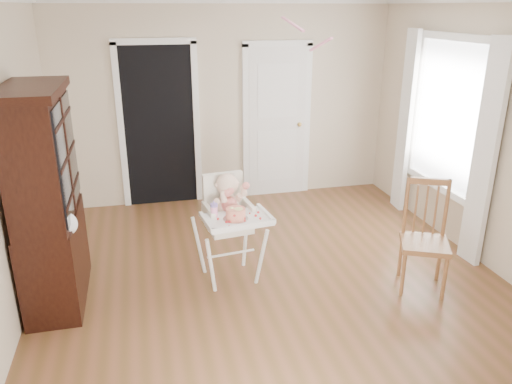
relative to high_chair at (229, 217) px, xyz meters
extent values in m
plane|color=brown|center=(0.40, -0.24, -0.66)|extent=(5.00, 5.00, 0.00)
plane|color=#C3B298|center=(0.40, 2.26, 0.69)|extent=(4.50, 0.00, 4.50)
plane|color=#C3B298|center=(2.65, -0.24, 0.69)|extent=(0.00, 5.00, 5.00)
cube|color=black|center=(-0.50, 2.24, 0.39)|extent=(0.90, 0.03, 2.10)
cube|color=white|center=(-0.99, 2.24, 0.39)|extent=(0.08, 0.05, 2.18)
cube|color=white|center=(-0.01, 2.24, 0.39)|extent=(0.08, 0.05, 2.18)
cube|color=white|center=(-0.50, 2.24, 1.48)|extent=(1.06, 0.05, 0.08)
cube|color=white|center=(1.10, 2.23, 0.36)|extent=(0.80, 0.05, 2.05)
cube|color=white|center=(0.66, 2.24, 0.36)|extent=(0.08, 0.05, 2.13)
cube|color=white|center=(1.54, 2.24, 0.36)|extent=(0.08, 0.05, 2.13)
sphere|color=gold|center=(1.42, 2.20, 0.34)|extent=(0.06, 0.06, 0.06)
cube|color=white|center=(2.63, 0.56, 0.74)|extent=(0.02, 1.20, 1.60)
cube|color=white|center=(2.61, 0.56, 1.58)|extent=(0.06, 1.36, 0.08)
cube|color=white|center=(2.55, -0.22, 0.49)|extent=(0.08, 0.28, 2.30)
cube|color=white|center=(2.55, 1.34, 0.49)|extent=(0.08, 0.28, 2.30)
cylinder|color=white|center=(-0.22, -0.25, -0.38)|extent=(0.12, 0.14, 0.62)
cylinder|color=white|center=(0.27, -0.19, -0.38)|extent=(0.14, 0.12, 0.62)
cylinder|color=white|center=(-0.28, 0.20, -0.38)|extent=(0.14, 0.12, 0.62)
cylinder|color=white|center=(0.22, 0.26, -0.38)|extent=(0.12, 0.14, 0.62)
cylinder|color=white|center=(0.01, -0.05, -0.37)|extent=(0.48, 0.08, 0.02)
cube|color=white|center=(0.00, 0.01, -0.09)|extent=(0.44, 0.42, 0.08)
cube|color=white|center=(-0.20, -0.02, 0.03)|extent=(0.08, 0.35, 0.19)
cube|color=white|center=(0.19, 0.03, 0.03)|extent=(0.08, 0.35, 0.19)
cube|color=white|center=(-0.02, 0.18, 0.16)|extent=(0.40, 0.11, 0.46)
cube|color=white|center=(0.03, -0.24, 0.07)|extent=(0.63, 0.48, 0.03)
cube|color=white|center=(0.06, -0.44, 0.09)|extent=(0.58, 0.10, 0.04)
ellipsoid|color=beige|center=(0.00, 0.04, 0.07)|extent=(0.26, 0.22, 0.30)
sphere|color=beige|center=(0.00, 0.04, 0.32)|extent=(0.23, 0.23, 0.21)
sphere|color=red|center=(0.00, -0.02, 0.13)|extent=(0.15, 0.15, 0.15)
sphere|color=red|center=(-0.02, -0.05, 0.27)|extent=(0.08, 0.08, 0.08)
sphere|color=red|center=(0.17, -0.03, 0.31)|extent=(0.07, 0.07, 0.07)
cylinder|color=silver|center=(0.02, -0.26, 0.09)|extent=(0.23, 0.23, 0.01)
cylinder|color=red|center=(0.02, -0.26, 0.14)|extent=(0.18, 0.18, 0.10)
cylinder|color=#F2E08C|center=(0.04, -0.28, 0.18)|extent=(0.08, 0.08, 0.02)
cylinder|color=#FF9BCB|center=(-0.16, -0.16, 0.13)|extent=(0.06, 0.06, 0.10)
cylinder|color=#886CBE|center=(-0.16, -0.16, 0.20)|extent=(0.07, 0.07, 0.03)
cone|color=#886CBE|center=(-0.16, -0.16, 0.23)|extent=(0.02, 0.02, 0.04)
cube|color=black|center=(-1.59, 0.03, -0.25)|extent=(0.45, 1.08, 0.81)
cube|color=black|center=(-1.59, 0.03, 0.69)|extent=(0.42, 1.08, 1.08)
cube|color=black|center=(-1.38, -0.25, 0.69)|extent=(0.02, 0.47, 0.95)
cube|color=black|center=(-1.38, 0.30, 0.69)|extent=(0.02, 0.47, 0.95)
cube|color=black|center=(-1.59, 0.03, 1.26)|extent=(0.49, 1.16, 0.07)
ellipsoid|color=white|center=(-1.41, -0.29, 0.20)|extent=(0.18, 0.14, 0.20)
cube|color=brown|center=(1.75, -0.60, -0.20)|extent=(0.57, 0.57, 0.05)
cylinder|color=brown|center=(1.50, -0.69, -0.43)|extent=(0.04, 0.04, 0.46)
cylinder|color=brown|center=(1.84, -0.84, -0.43)|extent=(0.04, 0.04, 0.46)
cylinder|color=brown|center=(1.66, -0.35, -0.43)|extent=(0.04, 0.04, 0.46)
cylinder|color=brown|center=(1.99, -0.51, -0.43)|extent=(0.04, 0.04, 0.46)
cylinder|color=brown|center=(1.66, -0.34, 0.09)|extent=(0.04, 0.04, 0.59)
cylinder|color=brown|center=(1.99, -0.50, 0.09)|extent=(0.04, 0.04, 0.59)
cube|color=brown|center=(1.83, -0.42, 0.35)|extent=(0.37, 0.20, 0.06)
camera|label=1|loc=(-0.76, -4.31, 1.88)|focal=35.00mm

